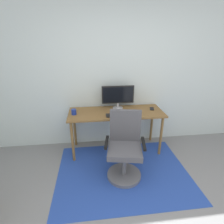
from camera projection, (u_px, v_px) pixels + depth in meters
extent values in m
cube|color=silver|center=(119.00, 74.00, 3.13)|extent=(6.00, 0.10, 2.60)
cube|color=#2646A0|center=(123.00, 171.00, 2.71)|extent=(1.94, 1.49, 0.01)
cube|color=brown|center=(116.00, 113.00, 3.00)|extent=(1.59, 0.60, 0.03)
cylinder|color=brown|center=(73.00, 142.00, 2.83)|extent=(0.04, 0.04, 0.71)
cylinder|color=brown|center=(161.00, 136.00, 3.00)|extent=(0.04, 0.04, 0.71)
cylinder|color=brown|center=(75.00, 128.00, 3.28)|extent=(0.04, 0.04, 0.71)
cylinder|color=brown|center=(152.00, 124.00, 3.44)|extent=(0.04, 0.04, 0.71)
cylinder|color=#B2B2B7|center=(118.00, 108.00, 3.14)|extent=(0.18, 0.18, 0.01)
cylinder|color=#B2B2B7|center=(118.00, 105.00, 3.12)|extent=(0.04, 0.04, 0.09)
cube|color=black|center=(118.00, 95.00, 3.05)|extent=(0.55, 0.04, 0.30)
cube|color=black|center=(118.00, 95.00, 3.03)|extent=(0.51, 0.00, 0.26)
cube|color=black|center=(119.00, 115.00, 2.84)|extent=(0.43, 0.13, 0.02)
ellipsoid|color=white|center=(137.00, 113.00, 2.89)|extent=(0.06, 0.10, 0.03)
cylinder|color=navy|center=(74.00, 112.00, 2.87)|extent=(0.08, 0.08, 0.09)
cube|color=black|center=(152.00, 109.00, 3.11)|extent=(0.10, 0.15, 0.01)
cylinder|color=slate|center=(124.00, 175.00, 2.61)|extent=(0.49, 0.49, 0.05)
cylinder|color=slate|center=(124.00, 163.00, 2.53)|extent=(0.06, 0.06, 0.37)
cube|color=#4C4C51|center=(125.00, 150.00, 2.44)|extent=(0.54, 0.54, 0.08)
cube|color=#4C4C51|center=(125.00, 125.00, 2.53)|extent=(0.44, 0.14, 0.47)
cube|color=black|center=(107.00, 142.00, 2.42)|extent=(0.10, 0.32, 0.03)
cube|color=black|center=(144.00, 144.00, 2.39)|extent=(0.10, 0.32, 0.03)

